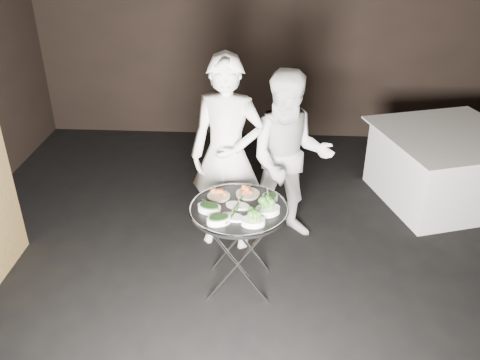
# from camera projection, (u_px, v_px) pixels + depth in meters

# --- Properties ---
(floor) EXTENTS (6.00, 7.00, 0.05)m
(floor) POSITION_uv_depth(u_px,v_px,m) (251.00, 306.00, 4.19)
(floor) COLOR black
(floor) RESTS_ON ground
(wall_back) EXTENTS (6.00, 0.05, 3.00)m
(wall_back) POSITION_uv_depth(u_px,v_px,m) (264.00, 26.00, 6.54)
(wall_back) COLOR black
(wall_back) RESTS_ON floor
(tray_stand) EXTENTS (0.52, 0.44, 0.76)m
(tray_stand) POSITION_uv_depth(u_px,v_px,m) (239.00, 244.00, 4.18)
(tray_stand) COLOR silver
(tray_stand) RESTS_ON floor
(serving_tray) EXTENTS (0.79, 0.79, 0.04)m
(serving_tray) POSITION_uv_depth(u_px,v_px,m) (239.00, 209.00, 4.02)
(serving_tray) COLOR black
(serving_tray) RESTS_ON tray_stand
(potato_plate_a) EXTENTS (0.19, 0.19, 0.07)m
(potato_plate_a) POSITION_uv_depth(u_px,v_px,m) (219.00, 194.00, 4.15)
(potato_plate_a) COLOR beige
(potato_plate_a) RESTS_ON serving_tray
(potato_plate_b) EXTENTS (0.21, 0.21, 0.07)m
(potato_plate_b) POSITION_uv_depth(u_px,v_px,m) (248.00, 191.00, 4.18)
(potato_plate_b) COLOR beige
(potato_plate_b) RESTS_ON serving_tray
(greens_bowl) EXTENTS (0.13, 0.13, 0.07)m
(greens_bowl) POSITION_uv_depth(u_px,v_px,m) (270.00, 197.00, 4.10)
(greens_bowl) COLOR white
(greens_bowl) RESTS_ON serving_tray
(asparagus_plate_a) EXTENTS (0.22, 0.16, 0.04)m
(asparagus_plate_a) POSITION_uv_depth(u_px,v_px,m) (238.00, 205.00, 4.02)
(asparagus_plate_a) COLOR white
(asparagus_plate_a) RESTS_ON serving_tray
(asparagus_plate_b) EXTENTS (0.22, 0.16, 0.04)m
(asparagus_plate_b) POSITION_uv_depth(u_px,v_px,m) (232.00, 216.00, 3.87)
(asparagus_plate_b) COLOR white
(asparagus_plate_b) RESTS_ON serving_tray
(spinach_bowl_a) EXTENTS (0.22, 0.18, 0.08)m
(spinach_bowl_a) POSITION_uv_depth(u_px,v_px,m) (209.00, 207.00, 3.95)
(spinach_bowl_a) COLOR white
(spinach_bowl_a) RESTS_ON serving_tray
(spinach_bowl_b) EXTENTS (0.21, 0.18, 0.08)m
(spinach_bowl_b) POSITION_uv_depth(u_px,v_px,m) (219.00, 219.00, 3.81)
(spinach_bowl_b) COLOR white
(spinach_bowl_b) RESTS_ON serving_tray
(broccoli_bowl_a) EXTENTS (0.24, 0.21, 0.08)m
(broccoli_bowl_a) POSITION_uv_depth(u_px,v_px,m) (268.00, 209.00, 3.93)
(broccoli_bowl_a) COLOR white
(broccoli_bowl_a) RESTS_ON serving_tray
(broccoli_bowl_b) EXTENTS (0.19, 0.14, 0.08)m
(broccoli_bowl_b) POSITION_uv_depth(u_px,v_px,m) (253.00, 220.00, 3.79)
(broccoli_bowl_b) COLOR white
(broccoli_bowl_b) RESTS_ON serving_tray
(serving_utensils) EXTENTS (0.59, 0.43, 0.01)m
(serving_utensils) POSITION_uv_depth(u_px,v_px,m) (241.00, 198.00, 4.05)
(serving_utensils) COLOR silver
(serving_utensils) RESTS_ON serving_tray
(waiter_left) EXTENTS (0.72, 0.53, 1.83)m
(waiter_left) POSITION_uv_depth(u_px,v_px,m) (227.00, 155.00, 4.54)
(waiter_left) COLOR white
(waiter_left) RESTS_ON floor
(waiter_right) EXTENTS (0.85, 0.69, 1.67)m
(waiter_right) POSITION_uv_depth(u_px,v_px,m) (289.00, 158.00, 4.67)
(waiter_right) COLOR white
(waiter_right) RESTS_ON floor
(dining_table) EXTENTS (1.37, 1.37, 0.78)m
(dining_table) POSITION_uv_depth(u_px,v_px,m) (444.00, 167.00, 5.47)
(dining_table) COLOR white
(dining_table) RESTS_ON floor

